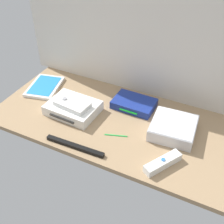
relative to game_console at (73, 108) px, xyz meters
The scene contains 10 objects.
ground_plane 17.72cm from the game_console, ahead, with size 100.00×48.00×2.00cm, color #9E7F5B.
back_wall 44.02cm from the game_console, 57.94° to the left, with size 110.00×1.20×64.00cm, color silver.
game_console is the anchor object (origin of this frame).
mini_computer 42.81cm from the game_console, ahead, with size 18.37×18.37×5.30cm.
game_case 24.41cm from the game_console, 156.55° to the left, with size 17.55×21.59×1.56cm.
network_router 26.61cm from the game_console, 34.24° to the left, with size 18.18×12.59×3.40cm.
remote_wand 45.78cm from the game_console, 15.09° to the right, with size 10.59×14.59×3.40cm.
remote_classic_pad 3.51cm from the game_console, 59.26° to the right, with size 15.18×9.52×2.40cm.
sensor_bar 21.54cm from the game_console, 56.28° to the right, with size 24.00×1.80×1.40cm, color black.
stylus_pen 23.63cm from the game_console, 12.95° to the right, with size 0.70×0.70×9.00cm, color green.
Camera 1 is at (41.11, -83.22, 78.51)cm, focal length 46.55 mm.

